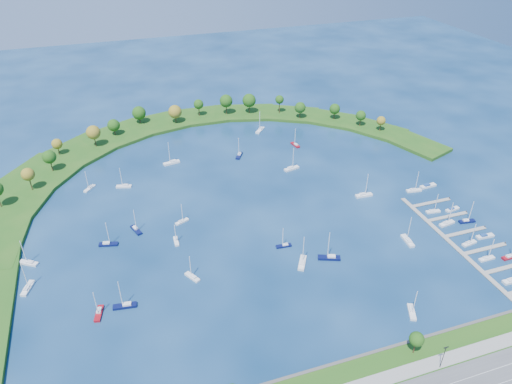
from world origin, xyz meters
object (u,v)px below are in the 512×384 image
object	(u,v)px
moored_boat_1	(295,144)
moored_boat_8	(260,130)
harbor_tower	(176,113)
moored_boat_4	(29,262)
moored_boat_10	(364,195)
moored_boat_5	(125,305)
moored_boat_11	(182,221)
moored_boat_3	(90,188)
docked_boat_2	(487,258)
docked_boat_8	(433,211)
moored_boat_12	(28,288)
moored_boat_21	(192,276)
moored_boat_15	(302,262)
moored_boat_2	(284,245)
moored_boat_7	(108,244)
moored_boat_6	(408,240)
docked_boat_6	(447,223)
moored_boat_20	(412,311)
moored_boat_0	(176,240)
moored_boat_18	(329,257)
docked_boat_5	(485,236)
moored_boat_17	(136,229)
docked_boat_4	(469,243)
dock_system	(467,242)
moored_boat_19	(239,155)
docked_boat_3	(510,256)
docked_boat_11	(428,186)
docked_boat_9	(452,209)
moored_boat_14	(99,313)
moored_boat_13	(124,186)
docked_boat_0	(512,280)
moored_boat_16	(292,168)
moored_boat_9	(172,162)

from	to	relation	value
moored_boat_1	moored_boat_8	bearing A→B (deg)	15.79
harbor_tower	moored_boat_4	world-z (taller)	moored_boat_4
moored_boat_10	moored_boat_5	bearing A→B (deg)	-159.34
moored_boat_11	moored_boat_3	bearing A→B (deg)	107.62
docked_boat_2	docked_boat_8	xyz separation A→B (m)	(0.00, 38.19, -0.01)
moored_boat_12	moored_boat_21	distance (m)	66.38
moored_boat_10	moored_boat_15	world-z (taller)	moored_boat_15
moored_boat_2	moored_boat_21	bearing A→B (deg)	13.42
moored_boat_7	moored_boat_21	world-z (taller)	moored_boat_7
moored_boat_6	docked_boat_6	world-z (taller)	moored_boat_6
harbor_tower	moored_boat_11	size ratio (longest dim) A/B	0.39
moored_boat_2	docked_boat_6	world-z (taller)	docked_boat_6
moored_boat_3	moored_boat_12	size ratio (longest dim) A/B	0.89
moored_boat_4	moored_boat_20	world-z (taller)	moored_boat_4
moored_boat_0	moored_boat_1	distance (m)	115.90
moored_boat_4	moored_boat_18	world-z (taller)	moored_boat_18
moored_boat_4	docked_boat_2	bearing A→B (deg)	-165.20
docked_boat_5	docked_boat_8	size ratio (longest dim) A/B	0.81
moored_boat_17	docked_boat_4	distance (m)	155.11
dock_system	docked_boat_4	bearing A→B (deg)	-79.51
moored_boat_19	docked_boat_3	size ratio (longest dim) A/B	1.10
docked_boat_11	moored_boat_2	bearing A→B (deg)	-170.85
moored_boat_3	moored_boat_17	world-z (taller)	moored_boat_17
docked_boat_8	docked_boat_9	bearing A→B (deg)	-1.05
harbor_tower	moored_boat_20	distance (m)	217.41
moored_boat_14	moored_boat_3	bearing A→B (deg)	-166.09
moored_boat_18	docked_boat_3	world-z (taller)	moored_boat_18
moored_boat_15	docked_boat_3	bearing A→B (deg)	-75.43
dock_system	docked_boat_5	bearing A→B (deg)	3.91
moored_boat_8	docked_boat_8	distance (m)	129.18
moored_boat_13	docked_boat_3	distance (m)	193.36
docked_boat_8	moored_boat_19	bearing A→B (deg)	137.61
moored_boat_12	moored_boat_2	bearing A→B (deg)	-73.20
docked_boat_0	docked_boat_5	world-z (taller)	docked_boat_0
moored_boat_10	moored_boat_12	size ratio (longest dim) A/B	1.05
moored_boat_4	docked_boat_11	bearing A→B (deg)	-147.81
moored_boat_16	moored_boat_17	distance (m)	97.56
moored_boat_0	moored_boat_6	world-z (taller)	moored_boat_6
harbor_tower	moored_boat_13	size ratio (longest dim) A/B	0.34
moored_boat_13	moored_boat_18	bearing A→B (deg)	147.29
dock_system	docked_boat_9	world-z (taller)	docked_boat_9
docked_boat_5	moored_boat_18	bearing A→B (deg)	176.48
docked_boat_9	moored_boat_19	bearing A→B (deg)	124.98
moored_boat_1	docked_boat_11	size ratio (longest dim) A/B	1.19
harbor_tower	moored_boat_16	size ratio (longest dim) A/B	0.30
moored_boat_15	moored_boat_18	xyz separation A→B (m)	(12.62, -0.63, 0.01)
moored_boat_10	moored_boat_14	size ratio (longest dim) A/B	1.12
moored_boat_5	docked_boat_11	bearing A→B (deg)	-159.64
moored_boat_21	docked_boat_8	xyz separation A→B (m)	(124.98, 8.88, -0.01)
moored_boat_9	moored_boat_13	bearing A→B (deg)	22.05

